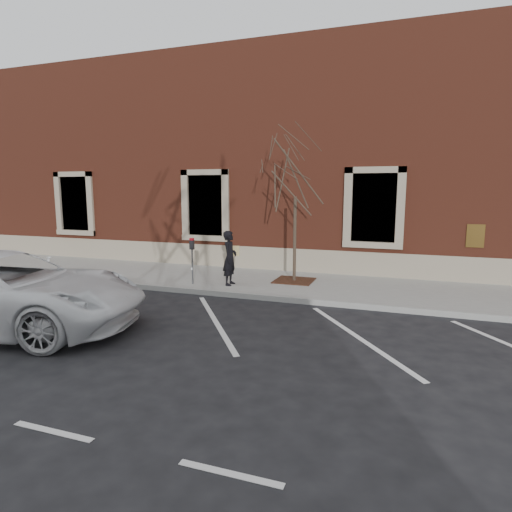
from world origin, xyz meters
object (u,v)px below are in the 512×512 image
at_px(parking_meter, 192,252).
at_px(sapling, 296,173).
at_px(white_truck, 0,291).
at_px(man, 230,258).

bearing_deg(parking_meter, sapling, 10.01).
bearing_deg(parking_meter, white_truck, -130.87).
height_order(sapling, white_truck, sapling).
distance_m(man, parking_meter, 1.15).
bearing_deg(man, parking_meter, 101.70).
bearing_deg(man, white_truck, 144.89).
xyz_separation_m(man, white_truck, (-3.18, -5.04, -0.12)).
distance_m(parking_meter, sapling, 3.93).
xyz_separation_m(man, sapling, (1.69, 1.16, 2.52)).
xyz_separation_m(man, parking_meter, (-1.11, -0.29, 0.16)).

